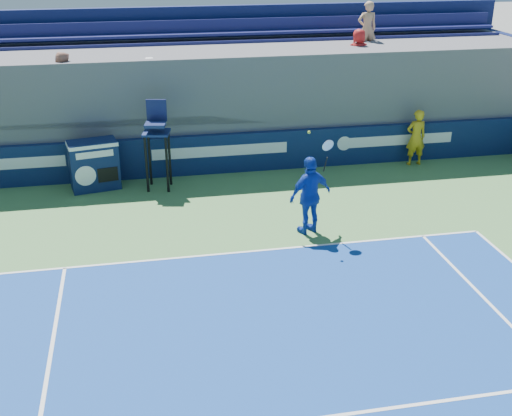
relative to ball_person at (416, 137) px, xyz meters
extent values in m
imported|color=gold|center=(0.00, 0.00, 0.00)|extent=(0.64, 0.43, 1.73)
cube|color=white|center=(-5.97, -4.80, -0.86)|extent=(10.97, 0.07, 0.00)
cube|color=#0C1A43|center=(-5.97, 0.42, -0.28)|extent=(20.40, 0.20, 1.20)
cube|color=white|center=(-11.97, 0.31, -0.16)|extent=(3.20, 0.01, 0.32)
cube|color=white|center=(-5.97, 0.31, -0.16)|extent=(4.00, 0.01, 0.32)
cube|color=white|center=(-0.47, 0.31, -0.16)|extent=(3.60, 0.01, 0.32)
cylinder|color=white|center=(-2.17, 0.31, -0.16)|extent=(0.44, 0.01, 0.44)
cube|color=#0E1B46|center=(-9.57, -0.18, -0.18)|extent=(1.41, 0.94, 1.40)
cube|color=white|center=(-9.57, -0.18, 0.45)|extent=(1.44, 0.96, 0.10)
cylinder|color=white|center=(-9.80, -0.59, -0.33)|extent=(0.55, 0.13, 0.56)
cube|color=black|center=(-9.21, -0.47, -0.38)|extent=(0.54, 0.13, 0.40)
cube|color=white|center=(-9.50, -0.53, 0.24)|extent=(0.98, 0.21, 0.18)
cylinder|color=black|center=(-8.15, -0.72, -0.08)|extent=(0.08, 0.08, 1.60)
cylinder|color=black|center=(-7.60, -0.83, -0.08)|extent=(0.08, 0.08, 1.60)
cylinder|color=black|center=(-8.04, -0.17, -0.08)|extent=(0.08, 0.08, 1.60)
cylinder|color=black|center=(-7.49, -0.28, -0.08)|extent=(0.08, 0.08, 1.60)
cube|color=#101E52|center=(-7.82, -0.50, 0.75)|extent=(0.82, 0.82, 0.06)
cube|color=#141F4B|center=(-7.84, -0.60, 1.00)|extent=(0.63, 0.55, 0.08)
cube|color=#121846|center=(-7.77, -0.24, 1.30)|extent=(0.55, 0.17, 0.60)
imported|color=#153AAD|center=(-4.45, -4.06, 0.09)|extent=(1.21, 0.82, 1.91)
cylinder|color=black|center=(-4.10, -4.02, 0.82)|extent=(0.07, 0.16, 0.39)
torus|color=silver|center=(-4.09, -4.08, 1.30)|extent=(0.31, 0.19, 0.29)
cylinder|color=white|center=(-4.09, -4.08, 1.30)|extent=(0.26, 0.14, 0.24)
sphere|color=#CCE533|center=(-4.57, -4.19, 1.67)|extent=(0.07, 0.07, 0.07)
cube|color=#56565B|center=(-5.97, 2.32, 0.81)|extent=(20.40, 3.60, 3.38)
cube|color=#56565B|center=(-5.97, 0.97, 0.60)|extent=(20.40, 0.90, 0.55)
cube|color=#161A53|center=(-5.97, 0.87, 1.07)|extent=(20.00, 0.45, 0.08)
cube|color=#161A53|center=(-5.97, 1.12, 1.27)|extent=(20.00, 0.06, 0.45)
cube|color=#56565B|center=(-5.97, 1.87, 1.15)|extent=(20.40, 0.90, 0.55)
cube|color=#161A53|center=(-5.97, 1.77, 1.62)|extent=(20.00, 0.45, 0.08)
cube|color=#161A53|center=(-5.97, 2.02, 1.82)|extent=(20.00, 0.06, 0.45)
cube|color=#56565B|center=(-5.97, 2.77, 1.70)|extent=(20.40, 0.90, 0.55)
cube|color=#161A53|center=(-5.97, 2.67, 2.17)|extent=(20.00, 0.45, 0.08)
cube|color=#161A53|center=(-5.97, 2.92, 2.37)|extent=(20.00, 0.06, 0.45)
cube|color=#56565B|center=(-5.97, 3.67, 2.25)|extent=(20.40, 0.90, 0.55)
cube|color=#161A53|center=(-5.97, 3.57, 2.72)|extent=(20.00, 0.45, 0.08)
cube|color=#161A53|center=(-5.97, 3.82, 2.92)|extent=(20.00, 0.06, 0.45)
cube|color=#0C1647|center=(-5.97, 4.27, 1.32)|extent=(20.80, 0.30, 4.40)
cube|color=#0C1647|center=(4.38, 2.32, 0.82)|extent=(0.30, 3.90, 3.40)
imported|color=white|center=(-7.84, 0.92, 1.71)|extent=(1.08, 0.66, 1.62)
imported|color=teal|center=(-5.16, 0.92, 1.68)|extent=(0.97, 0.51, 1.57)
imported|color=#AE1918|center=(-1.36, 1.82, 2.22)|extent=(0.78, 0.53, 1.56)
imported|color=black|center=(1.09, 0.92, 1.68)|extent=(0.62, 0.46, 1.57)
imported|color=tan|center=(-10.23, 0.92, 1.82)|extent=(1.07, 0.94, 1.86)
imported|color=tan|center=(-0.79, 2.72, 2.86)|extent=(0.64, 0.43, 1.74)
camera|label=1|loc=(-8.35, -17.46, 5.84)|focal=45.00mm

